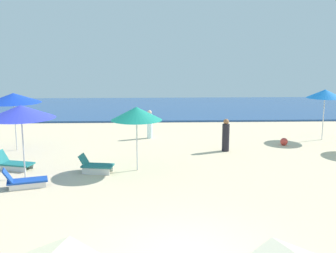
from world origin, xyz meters
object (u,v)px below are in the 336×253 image
at_px(beachgoer_2, 150,125).
at_px(umbrella_3, 21,112).
at_px(umbrella_4, 137,114).
at_px(umbrella_2, 13,98).
at_px(lounge_chair_3_1, 24,181).
at_px(lounge_chair_3_0, 13,163).
at_px(beach_ball_0, 284,142).
at_px(lounge_chair_4_0, 95,166).
at_px(beachgoer_0, 226,136).
at_px(umbrella_0, 325,94).

bearing_deg(beachgoer_2, umbrella_3, -129.31).
bearing_deg(umbrella_3, umbrella_4, 11.04).
relative_size(umbrella_2, beachgoer_2, 1.78).
distance_m(umbrella_4, beachgoer_2, 6.01).
distance_m(lounge_chair_3_1, umbrella_4, 4.67).
height_order(lounge_chair_3_0, beach_ball_0, lounge_chair_3_0).
bearing_deg(lounge_chair_4_0, umbrella_2, 57.59).
height_order(umbrella_2, beach_ball_0, umbrella_2).
height_order(umbrella_2, lounge_chair_3_1, umbrella_2).
bearing_deg(umbrella_2, beach_ball_0, 2.06).
bearing_deg(lounge_chair_3_1, beachgoer_0, -75.18).
relative_size(umbrella_3, lounge_chair_3_1, 1.76).
relative_size(lounge_chair_3_1, umbrella_4, 0.61).
height_order(umbrella_3, beachgoer_2, umbrella_3).
bearing_deg(umbrella_2, lounge_chair_4_0, -41.64).
xyz_separation_m(beachgoer_2, beach_ball_0, (6.62, -1.90, -0.53)).
distance_m(lounge_chair_3_0, beachgoer_0, 9.25).
bearing_deg(umbrella_3, umbrella_0, 23.41).
relative_size(lounge_chair_3_0, beachgoer_2, 1.06).
xyz_separation_m(umbrella_2, lounge_chair_4_0, (4.19, -3.72, -2.18)).
relative_size(umbrella_2, beachgoer_0, 1.77).
height_order(lounge_chair_3_0, lounge_chair_4_0, lounge_chair_3_0).
distance_m(beachgoer_0, beach_ball_0, 3.30).
height_order(umbrella_3, beachgoer_0, umbrella_3).
xyz_separation_m(lounge_chair_3_1, beachgoer_0, (7.77, 4.76, 0.47)).
relative_size(umbrella_0, beachgoer_0, 1.74).
distance_m(lounge_chair_3_1, beachgoer_0, 9.12).
bearing_deg(umbrella_2, umbrella_3, -68.25).
relative_size(lounge_chair_3_1, lounge_chair_4_0, 1.14).
bearing_deg(umbrella_4, beach_ball_0, 28.90).
relative_size(umbrella_2, lounge_chair_3_0, 1.68).
xyz_separation_m(beachgoer_0, beachgoer_2, (-3.54, 2.92, 0.00)).
bearing_deg(umbrella_3, lounge_chair_3_1, -74.50).
relative_size(umbrella_4, beach_ball_0, 6.79).
distance_m(umbrella_0, lounge_chair_3_1, 15.11).
bearing_deg(umbrella_0, umbrella_4, -151.82).
distance_m(lounge_chair_4_0, beachgoer_0, 6.42).
bearing_deg(umbrella_2, umbrella_0, 6.09).
distance_m(lounge_chair_4_0, beachgoer_2, 6.43).
distance_m(umbrella_4, lounge_chair_4_0, 2.54).
xyz_separation_m(lounge_chair_3_1, lounge_chair_4_0, (2.19, 1.60, 0.03)).
bearing_deg(beachgoer_2, umbrella_0, -9.46).
relative_size(umbrella_0, umbrella_2, 0.98).
height_order(umbrella_0, lounge_chair_4_0, umbrella_0).
relative_size(beachgoer_0, beach_ball_0, 4.12).
xyz_separation_m(lounge_chair_3_0, beach_ball_0, (11.96, 3.58, -0.06)).
bearing_deg(lounge_chair_4_0, beachgoer_2, -9.28).
bearing_deg(beachgoer_2, umbrella_2, -164.08).
bearing_deg(umbrella_0, beach_ball_0, -154.03).
relative_size(beachgoer_0, beachgoer_2, 1.01).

